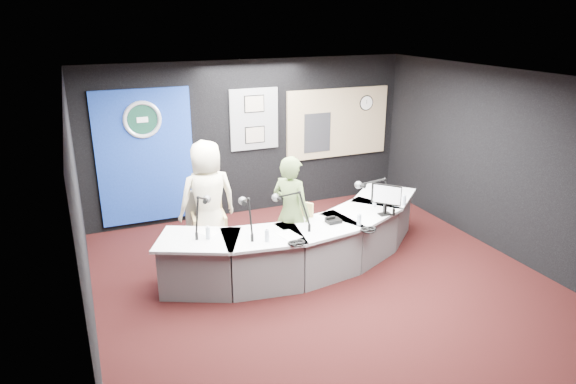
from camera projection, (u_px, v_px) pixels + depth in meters
name	position (u px, v px, depth m)	size (l,w,h in m)	color
ground	(323.00, 282.00, 7.17)	(6.00, 6.00, 0.00)	black
ceiling	(328.00, 78.00, 6.25)	(6.00, 6.00, 0.02)	silver
wall_back	(251.00, 138.00, 9.32)	(6.00, 0.02, 2.80)	black
wall_front	(494.00, 298.00, 4.10)	(6.00, 0.02, 2.80)	black
wall_left	(81.00, 221.00, 5.62)	(0.02, 6.00, 2.80)	black
wall_right	(502.00, 163.00, 7.81)	(0.02, 6.00, 2.80)	black
broadcast_desk	(304.00, 243.00, 7.51)	(4.50, 1.90, 0.75)	silver
backdrop_panel	(146.00, 157.00, 8.65)	(1.60, 0.05, 2.30)	navy
agency_seal	(142.00, 120.00, 8.40)	(0.63, 0.63, 0.07)	silver
seal_center	(142.00, 120.00, 8.41)	(0.48, 0.48, 0.01)	#0E3425
pinboard	(254.00, 119.00, 9.20)	(0.90, 0.04, 1.10)	slate
framed_photo_upper	(254.00, 104.00, 9.08)	(0.34, 0.02, 0.27)	#7F705D
framed_photo_lower	(255.00, 135.00, 9.27)	(0.34, 0.02, 0.27)	#7F705D
booth_window_frame	(338.00, 123.00, 9.89)	(2.12, 0.06, 1.32)	tan
booth_glow	(338.00, 123.00, 9.88)	(2.00, 0.02, 1.20)	beige
equipment_rack	(317.00, 133.00, 9.74)	(0.55, 0.02, 0.75)	black
wall_clock	(366.00, 103.00, 9.96)	(0.28, 0.28, 0.01)	white
armchair_left	(209.00, 226.00, 7.87)	(0.53, 0.53, 0.94)	tan
armchair_right	(291.00, 234.00, 7.45)	(0.58, 0.58, 1.04)	tan
draped_jacket	(202.00, 211.00, 8.02)	(0.50, 0.10, 0.70)	#686458
person_man	(208.00, 199.00, 7.73)	(0.88, 0.57, 1.80)	beige
person_woman	(291.00, 213.00, 7.35)	(0.62, 0.41, 1.69)	#566C39
computer_monitor	(386.00, 194.00, 7.43)	(0.49, 0.03, 0.33)	black
desk_phone	(333.00, 221.00, 7.25)	(0.20, 0.16, 0.05)	black
headphones_near	(368.00, 229.00, 6.99)	(0.24, 0.24, 0.04)	black
headphones_far	(296.00, 243.00, 6.58)	(0.22, 0.22, 0.04)	black
paper_stack	(208.00, 232.00, 6.92)	(0.20, 0.28, 0.00)	white
notepad	(289.00, 235.00, 6.84)	(0.23, 0.32, 0.00)	white
boom_mic_a	(201.00, 210.00, 6.91)	(0.41, 0.67, 0.60)	black
boom_mic_b	(247.00, 211.00, 6.84)	(0.20, 0.74, 0.60)	black
boom_mic_c	(292.00, 205.00, 7.06)	(0.39, 0.68, 0.60)	black
boom_mic_d	(376.00, 192.00, 7.60)	(0.41, 0.67, 0.60)	black
water_bottles	(318.00, 218.00, 7.19)	(3.16, 0.61, 0.18)	silver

